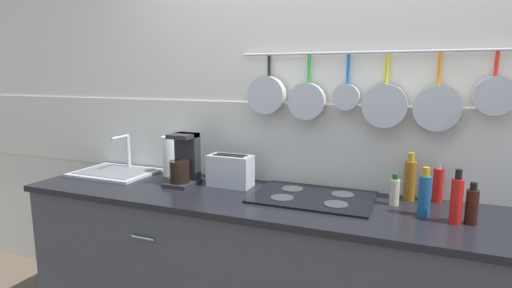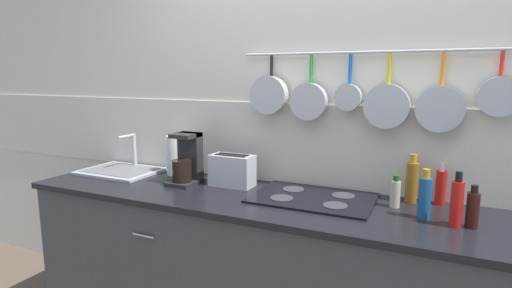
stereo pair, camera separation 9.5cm
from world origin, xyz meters
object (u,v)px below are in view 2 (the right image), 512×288
Objects in this scene: bottle_sesame_oil at (412,181)px; bottle_vinegar at (473,209)px; bottle_olive_oil at (395,193)px; bottle_cooking_wine at (425,197)px; paper_towel_roll at (175,155)px; bottle_hot_sauce at (457,203)px; bottle_dish_soap at (441,186)px; coffee_maker at (187,162)px; toaster at (232,170)px.

bottle_sesame_oil reaches higher than bottle_vinegar.
bottle_olive_oil is 0.70× the size of bottle_cooking_wine.
bottle_hot_sauce is at bearing -8.44° from paper_towel_roll.
bottle_olive_oil is at bearing -120.34° from bottle_sesame_oil.
paper_towel_roll is 1.11× the size of bottle_cooking_wine.
bottle_cooking_wine is 0.26m from bottle_dish_soap.
bottle_sesame_oil is at bearing 107.30° from bottle_cooking_wine.
bottle_cooking_wine is at bearing -2.02° from coffee_maker.
bottle_hot_sauce is 1.30× the size of bottle_vinegar.
bottle_vinegar is at bearing -7.49° from paper_towel_roll.
coffee_maker is at bearing -176.90° from bottle_olive_oil.
paper_towel_roll is 1.75m from bottle_vinegar.
bottle_cooking_wine is 1.08× the size of bottle_dish_soap.
coffee_maker reaches higher than bottle_dish_soap.
toaster and bottle_vinegar have the same top height.
bottle_hot_sauce reaches higher than bottle_vinegar.
bottle_dish_soap is at bearing 8.23° from coffee_maker.
bottle_olive_oil is 0.25m from bottle_dish_soap.
bottle_hot_sauce is at bearing -23.00° from bottle_cooking_wine.
coffee_maker is 1.34m from bottle_cooking_wine.
bottle_hot_sauce is (0.13, -0.06, 0.01)m from bottle_cooking_wine.
coffee_maker is 0.29m from toaster.
bottle_dish_soap reaches higher than bottle_vinegar.
bottle_olive_oil is 0.32m from bottle_hot_sauce.
bottle_cooking_wine is 0.14m from bottle_hot_sauce.
paper_towel_roll is at bearing -177.93° from bottle_dish_soap.
bottle_hot_sauce reaches higher than bottle_cooking_wine.
coffee_maker is 1.33× the size of bottle_cooking_wine.
coffee_maker is at bearing 176.92° from bottle_vinegar.
bottle_vinegar is (0.06, 0.02, -0.03)m from bottle_hot_sauce.
paper_towel_roll reaches higher than bottle_hot_sauce.
bottle_olive_oil is at bearing 140.98° from bottle_cooking_wine.
bottle_hot_sauce is 0.07m from bottle_vinegar.
bottle_sesame_oil is (1.47, 0.04, -0.02)m from paper_towel_roll.
paper_towel_roll reaches higher than bottle_sesame_oil.
paper_towel_roll reaches higher than bottle_cooking_wine.
coffee_maker is 1.54m from bottle_vinegar.
bottle_vinegar reaches higher than bottle_olive_oil.
toaster reaches higher than bottle_olive_oil.
bottle_cooking_wine is 0.94× the size of bottle_hot_sauce.
bottle_dish_soap is (0.14, 0.02, -0.02)m from bottle_sesame_oil.
coffee_maker is at bearing -171.77° from bottle_dish_soap.
bottle_hot_sauce is at bearing -163.00° from bottle_vinegar.
coffee_maker reaches higher than bottle_cooking_wine.
bottle_sesame_oil reaches higher than bottle_cooking_wine.
toaster is at bearing 174.05° from bottle_cooking_wine.
paper_towel_roll reaches higher than bottle_vinegar.
paper_towel_roll is 1.37× the size of bottle_vinegar.
toaster is 1.07m from bottle_cooking_wine.
paper_towel_roll is 1.20× the size of bottle_dish_soap.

